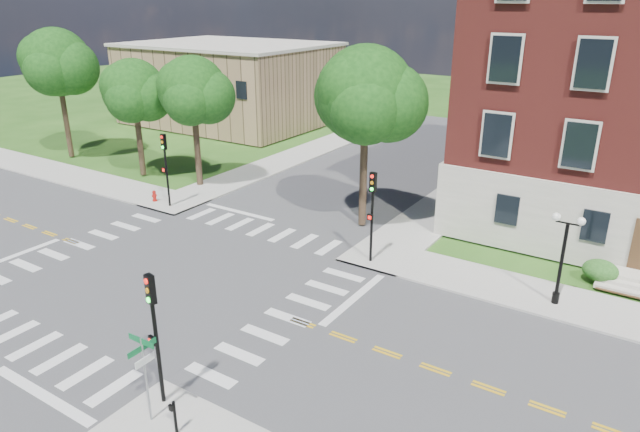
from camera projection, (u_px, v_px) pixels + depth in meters
The scene contains 19 objects.
ground at pixel (170, 276), 28.31m from camera, with size 160.00×160.00×0.00m, color #244C15.
road_ew at pixel (170, 276), 28.31m from camera, with size 90.00×12.00×0.01m, color #3D3D3F.
road_ns at pixel (170, 276), 28.31m from camera, with size 12.00×90.00×0.01m, color #3D3D3F.
sidewalk_ne at pixel (561, 239), 32.57m from camera, with size 34.00×34.00×0.12m.
sidewalk_nw at pixel (177, 160), 48.11m from camera, with size 34.00×34.00×0.12m.
crosswalk_east at pixel (287, 318), 24.68m from camera, with size 2.20×10.20×0.02m, color silver, non-canonical shape.
stop_bar_east at pixel (354, 299), 26.22m from camera, with size 0.40×5.50×0.00m, color silver.
secondary_building at pixel (230, 83), 61.40m from camera, with size 20.40×15.40×8.30m.
tree_a at pixel (57, 62), 46.28m from camera, with size 5.48×5.48×10.63m.
tree_b at pixel (134, 91), 41.75m from camera, with size 4.60×4.60×8.75m.
tree_c at pixel (193, 91), 39.34m from camera, with size 4.74×4.74×9.19m.
tree_d at pixel (366, 95), 31.73m from camera, with size 5.53×5.53×10.53m.
traffic_signal_se at pixel (154, 323), 18.33m from camera, with size 0.36×0.42×4.80m.
traffic_signal_ne at pixel (372, 206), 28.60m from camera, with size 0.35×0.39×4.80m.
traffic_signal_nw at pixel (165, 161), 36.40m from camera, with size 0.33×0.37×4.80m.
twin_lamp_west at pixel (563, 254), 24.80m from camera, with size 1.36×0.36×4.23m.
street_sign_pole at pixel (144, 363), 17.79m from camera, with size 1.10×1.10×3.10m.
push_button_post at pixel (174, 416), 17.76m from camera, with size 0.14×0.21×1.20m.
fire_hydrant at pixel (154, 196), 38.25m from camera, with size 0.35×0.35×0.75m.
Camera 1 is at (19.99, -17.24, 13.02)m, focal length 32.00 mm.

